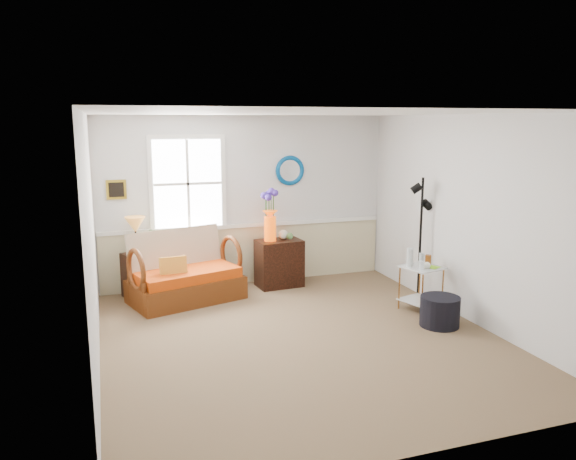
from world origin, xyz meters
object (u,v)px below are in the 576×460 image
object	(u,v)px
cabinet	(279,263)
side_table	(421,288)
floor_lamp	(420,239)
lamp_stand	(138,275)
ottoman	(440,311)
loveseat	(186,267)

from	to	relation	value
cabinet	side_table	world-z (taller)	cabinet
cabinet	floor_lamp	xyz separation A→B (m)	(1.69, -1.25, 0.51)
lamp_stand	side_table	distance (m)	4.00
side_table	ottoman	distance (m)	0.62
lamp_stand	cabinet	xyz separation A→B (m)	(2.10, -0.13, 0.04)
lamp_stand	floor_lamp	bearing A→B (deg)	-19.97
lamp_stand	floor_lamp	size ratio (longest dim) A/B	0.37
side_table	loveseat	bearing A→B (deg)	154.26
cabinet	side_table	distance (m)	2.23
ottoman	lamp_stand	bearing A→B (deg)	145.25
cabinet	side_table	bearing A→B (deg)	-53.57
lamp_stand	ottoman	distance (m)	4.23
ottoman	floor_lamp	bearing A→B (deg)	72.68
side_table	ottoman	size ratio (longest dim) A/B	1.23
cabinet	loveseat	bearing A→B (deg)	-174.45
lamp_stand	floor_lamp	world-z (taller)	floor_lamp
loveseat	side_table	world-z (taller)	loveseat
loveseat	cabinet	bearing A→B (deg)	-6.93
lamp_stand	cabinet	distance (m)	2.11
loveseat	ottoman	world-z (taller)	loveseat
loveseat	cabinet	distance (m)	1.50
floor_lamp	ottoman	world-z (taller)	floor_lamp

